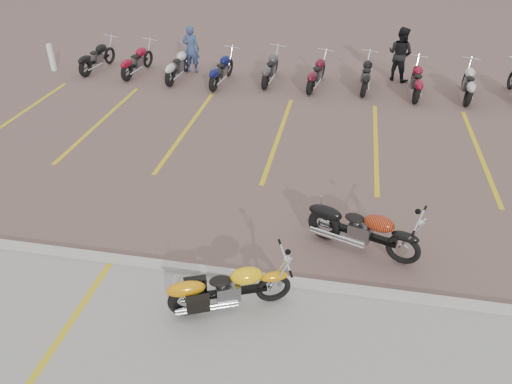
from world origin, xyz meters
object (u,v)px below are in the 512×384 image
Objects in this scene: flame_cruiser at (360,230)px; person_a at (191,49)px; yellow_cruiser at (227,289)px; bollard at (52,57)px; person_b at (400,54)px.

person_a reaches higher than flame_cruiser.
bollard is at bearing 108.47° from yellow_cruiser.
person_a reaches higher than bollard.
yellow_cruiser is 12.63m from person_b.
person_b reaches higher than flame_cruiser.
person_a is (-4.18, 11.61, 0.43)m from yellow_cruiser.
flame_cruiser is 2.18× the size of bollard.
flame_cruiser is 14.47m from bollard.
person_b is (3.33, 12.17, 0.51)m from yellow_cruiser.
yellow_cruiser is 14.28m from bollard.
yellow_cruiser is 2.95m from flame_cruiser.
person_b reaches higher than person_a.
person_a is at bearing 37.06° from person_b.
bollard reaches higher than flame_cruiser.
yellow_cruiser is at bearing -48.95° from bollard.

